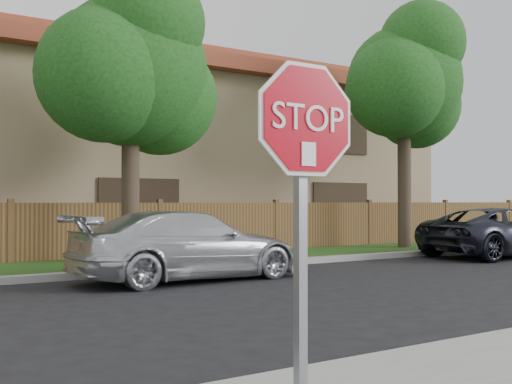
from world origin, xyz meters
TOP-DOWN VIEW (x-y plane):
  - far_curb at (0.00, 8.15)m, footprint 70.00×0.30m
  - grass_strip at (0.00, 9.80)m, footprint 70.00×3.00m
  - fence at (0.00, 11.40)m, footprint 70.00×0.12m
  - tree_mid at (2.52, 9.57)m, footprint 4.80×3.90m
  - tree_right at (12.02, 9.57)m, footprint 4.80×3.90m
  - stop_sign at (-0.45, -1.48)m, footprint 1.01×0.13m
  - sedan_right at (2.69, 6.75)m, footprint 5.04×2.25m
  - sedan_far_right at (12.89, 6.65)m, footprint 5.28×2.59m

SIDE VIEW (x-z plane):
  - grass_strip at x=0.00m, z-range 0.00..0.12m
  - far_curb at x=0.00m, z-range 0.00..0.15m
  - sedan_right at x=2.69m, z-range 0.00..1.44m
  - sedan_far_right at x=12.89m, z-range 0.00..1.44m
  - fence at x=0.00m, z-range 0.00..1.60m
  - stop_sign at x=-0.45m, z-range 0.55..3.11m
  - tree_mid at x=2.52m, z-range 1.20..8.55m
  - tree_right at x=12.02m, z-range 1.47..9.67m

